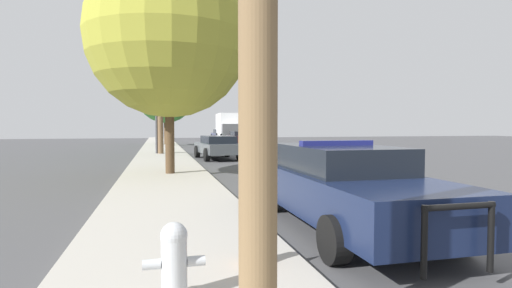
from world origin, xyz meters
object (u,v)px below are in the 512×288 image
at_px(fire_hydrant, 174,258).
at_px(car_background_midblock, 218,146).
at_px(tree_sidewalk_near, 169,36).
at_px(box_truck, 229,127).
at_px(tree_sidewalk_far, 166,94).
at_px(police_car, 341,184).
at_px(car_background_oncoming, 240,138).
at_px(traffic_light, 182,98).
at_px(car_background_distant, 221,134).
at_px(traffic_cone, 258,237).
at_px(tree_sidewalk_mid, 160,64).

height_order(fire_hydrant, car_background_midblock, car_background_midblock).
height_order(fire_hydrant, tree_sidewalk_near, tree_sidewalk_near).
xyz_separation_m(car_background_midblock, tree_sidewalk_near, (-2.76, -7.15, 4.25)).
relative_size(box_truck, tree_sidewalk_far, 1.10).
bearing_deg(police_car, car_background_oncoming, -98.36).
relative_size(traffic_light, car_background_distant, 1.02).
distance_m(fire_hydrant, tree_sidewalk_far, 33.59).
distance_m(fire_hydrant, car_background_distant, 46.27).
bearing_deg(box_truck, police_car, 85.60).
bearing_deg(tree_sidewalk_near, car_background_midblock, 68.94).
xyz_separation_m(car_background_midblock, traffic_cone, (-2.00, -16.87, -0.25)).
xyz_separation_m(police_car, car_background_midblock, (0.02, 15.09, -0.08)).
bearing_deg(police_car, traffic_light, -85.07).
distance_m(car_background_oncoming, tree_sidewalk_near, 23.22).
distance_m(car_background_distant, box_truck, 4.36).
xyz_separation_m(box_truck, tree_sidewalk_mid, (-7.78, -20.44, 3.81)).
distance_m(fire_hydrant, traffic_cone, 1.29).
bearing_deg(tree_sidewalk_near, car_background_oncoming, 72.14).
xyz_separation_m(car_background_oncoming, car_background_distant, (0.22, 13.43, 0.04)).
relative_size(car_background_midblock, tree_sidewalk_near, 0.58).
distance_m(police_car, car_background_oncoming, 29.97).
relative_size(fire_hydrant, car_background_oncoming, 0.17).
bearing_deg(tree_sidewalk_mid, car_background_distant, 73.16).
bearing_deg(car_background_oncoming, box_truck, -95.64).
height_order(fire_hydrant, traffic_cone, fire_hydrant).
distance_m(police_car, car_background_midblock, 15.09).
bearing_deg(police_car, box_truck, -97.22).
relative_size(fire_hydrant, car_background_midblock, 0.17).
bearing_deg(car_background_distant, traffic_light, -104.47).
bearing_deg(tree_sidewalk_near, car_background_distant, 78.38).
xyz_separation_m(fire_hydrant, tree_sidewalk_near, (0.27, 10.49, 4.41)).
height_order(fire_hydrant, box_truck, box_truck).
bearing_deg(car_background_distant, tree_sidewalk_mid, -107.24).
bearing_deg(fire_hydrant, traffic_light, 86.35).
height_order(police_car, car_background_midblock, police_car).
height_order(car_background_oncoming, box_truck, box_truck).
relative_size(police_car, car_background_distant, 1.18).
relative_size(traffic_light, car_background_oncoming, 1.07).
distance_m(police_car, car_background_distant, 43.33).
xyz_separation_m(tree_sidewalk_mid, traffic_cone, (1.00, -20.20, -5.09)).
bearing_deg(traffic_light, car_background_midblock, -64.23).
xyz_separation_m(car_background_distant, tree_sidewalk_mid, (-7.47, -24.68, 4.79)).
height_order(tree_sidewalk_far, traffic_cone, tree_sidewalk_far).
distance_m(police_car, box_truck, 39.16).
relative_size(traffic_light, tree_sidewalk_near, 0.62).
bearing_deg(tree_sidewalk_far, tree_sidewalk_near, -90.79).
xyz_separation_m(police_car, car_background_distant, (4.50, 43.09, -0.03)).
bearing_deg(traffic_cone, car_background_distant, 81.79).
relative_size(car_background_oncoming, tree_sidewalk_near, 0.58).
distance_m(car_background_midblock, box_truck, 24.27).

